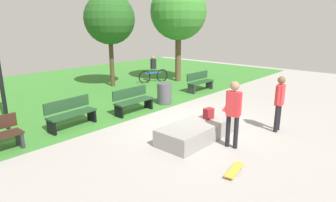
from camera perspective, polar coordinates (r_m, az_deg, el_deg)
The scene contains 15 objects.
ground_plane at distance 9.49m, azimuth 4.98°, elevation -4.55°, with size 28.00×28.00×0.00m, color #9E9993.
grass_lawn at distance 15.39m, azimuth -19.34°, elevation 2.36°, with size 26.60×12.16×0.01m, color #387A2D.
concrete_ledge at distance 8.31m, azimuth 6.19°, elevation -5.76°, with size 2.70×1.08×0.48m, color gray.
backpack_on_ledge at distance 8.51m, azimuth 8.12°, elevation -2.48°, with size 0.28×0.20×0.32m, color maroon.
skater_performing_trick at distance 7.56m, azimuth 12.95°, elevation -1.60°, with size 0.25×0.43×1.80m.
skater_watching at distance 9.18m, azimuth 21.42°, elevation 0.27°, with size 0.43×0.23×1.71m.
skateboard_by_ledge at distance 6.67m, azimuth 13.15°, elevation -13.27°, with size 0.82×0.34×0.08m.
skateboard_spare at distance 10.94m, azimuth 11.41°, elevation -1.76°, with size 0.82×0.47×0.08m.
park_bench_center_lawn at distance 14.04m, azimuth 6.37°, elevation 3.96°, with size 1.61×0.50×0.91m.
park_bench_near_lamppost at distance 10.60m, azimuth -7.06°, elevation 0.22°, with size 1.61×0.49×0.91m.
park_bench_by_oak at distance 9.53m, azimuth -18.89°, elevation -2.22°, with size 1.63×0.59×0.91m.
tree_broad_elm at distance 15.11m, azimuth -11.63°, elevation 15.76°, with size 2.54×2.54×4.71m.
tree_slender_maple at distance 16.26m, azimuth 2.12°, elevation 17.37°, with size 3.08×3.08×5.38m.
trash_bin at distance 11.69m, azimuth -0.73°, elevation 1.51°, with size 0.59×0.59×0.86m, color #4C4C51.
cyclist_on_bicycle at distance 16.11m, azimuth -2.94°, elevation 6.03°, with size 1.74×0.66×1.52m.
Camera 1 is at (-7.19, -5.31, 3.20)m, focal length 30.44 mm.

